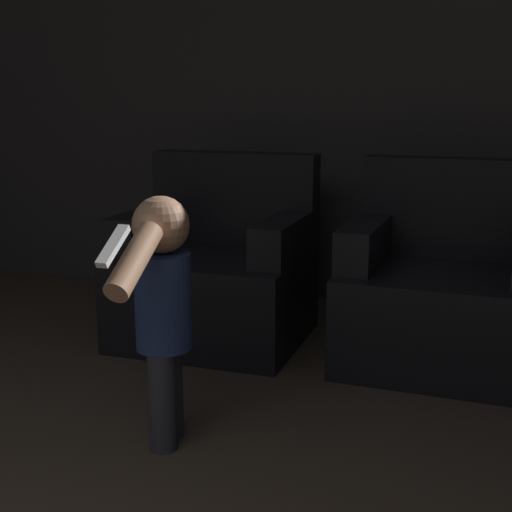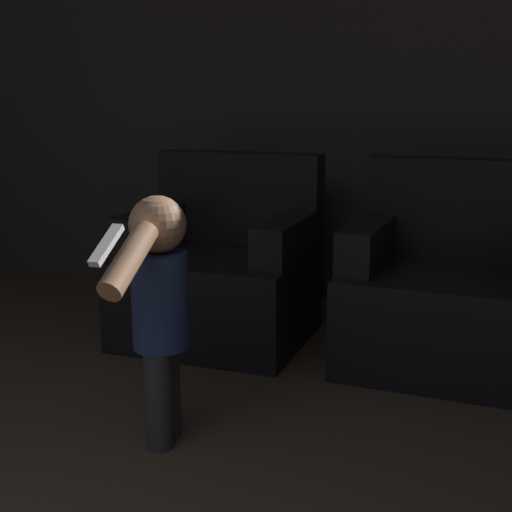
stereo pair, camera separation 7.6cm
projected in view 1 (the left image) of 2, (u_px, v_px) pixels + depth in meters
wall_back at (286, 83)px, 4.24m from camera, size 8.40×0.05×2.60m
armchair_left at (218, 274)px, 3.66m from camera, size 0.91×0.81×0.94m
armchair_right at (444, 292)px, 3.32m from camera, size 0.93×0.83×0.94m
person_toddler at (162, 302)px, 2.47m from camera, size 0.20×0.61×0.90m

